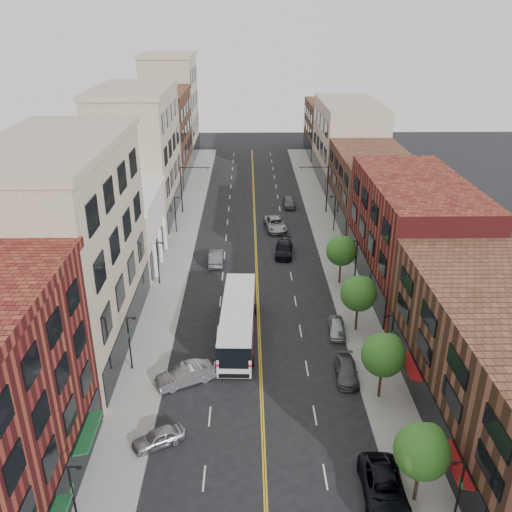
{
  "coord_description": "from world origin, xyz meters",
  "views": [
    {
      "loc": [
        -1.0,
        -30.55,
        27.89
      ],
      "look_at": [
        -0.19,
        20.6,
        5.0
      ],
      "focal_mm": 38.0,
      "sensor_mm": 36.0,
      "label": 1
    }
  ],
  "objects_px": {
    "car_angle_b": "(185,375)",
    "car_parked_mid": "(347,371)",
    "car_lane_b": "(275,224)",
    "city_bus": "(238,319)",
    "car_parked_far": "(337,328)",
    "car_lane_a": "(284,249)",
    "car_parked_near": "(384,488)",
    "car_lane_behind": "(216,257)",
    "car_angle_a": "(159,438)",
    "car_lane_c": "(289,202)"
  },
  "relations": [
    {
      "from": "car_parked_far",
      "to": "car_angle_b",
      "type": "bearing_deg",
      "value": -146.77
    },
    {
      "from": "car_parked_far",
      "to": "car_lane_behind",
      "type": "height_order",
      "value": "car_lane_behind"
    },
    {
      "from": "car_angle_a",
      "to": "car_lane_c",
      "type": "distance_m",
      "value": 53.32
    },
    {
      "from": "car_angle_a",
      "to": "car_angle_b",
      "type": "distance_m",
      "value": 7.12
    },
    {
      "from": "city_bus",
      "to": "car_angle_a",
      "type": "xyz_separation_m",
      "value": [
        -5.4,
        -13.88,
        -1.36
      ]
    },
    {
      "from": "city_bus",
      "to": "car_angle_a",
      "type": "relative_size",
      "value": 3.61
    },
    {
      "from": "car_lane_a",
      "to": "car_parked_far",
      "type": "bearing_deg",
      "value": -72.58
    },
    {
      "from": "city_bus",
      "to": "car_lane_a",
      "type": "distance_m",
      "value": 19.97
    },
    {
      "from": "car_angle_a",
      "to": "car_angle_b",
      "type": "relative_size",
      "value": 0.77
    },
    {
      "from": "car_angle_b",
      "to": "car_parked_mid",
      "type": "relative_size",
      "value": 1.1
    },
    {
      "from": "city_bus",
      "to": "car_lane_behind",
      "type": "distance_m",
      "value": 16.96
    },
    {
      "from": "car_lane_b",
      "to": "city_bus",
      "type": "bearing_deg",
      "value": -106.57
    },
    {
      "from": "car_parked_near",
      "to": "car_lane_behind",
      "type": "height_order",
      "value": "car_parked_near"
    },
    {
      "from": "car_parked_far",
      "to": "car_parked_mid",
      "type": "bearing_deg",
      "value": -87.03
    },
    {
      "from": "car_angle_b",
      "to": "car_parked_far",
      "type": "bearing_deg",
      "value": 91.91
    },
    {
      "from": "car_parked_near",
      "to": "car_parked_far",
      "type": "relative_size",
      "value": 1.49
    },
    {
      "from": "city_bus",
      "to": "car_lane_c",
      "type": "relative_size",
      "value": 2.93
    },
    {
      "from": "car_angle_a",
      "to": "car_parked_far",
      "type": "height_order",
      "value": "car_parked_far"
    },
    {
      "from": "car_parked_far",
      "to": "car_lane_behind",
      "type": "bearing_deg",
      "value": 132.28
    },
    {
      "from": "car_parked_near",
      "to": "city_bus",
      "type": "bearing_deg",
      "value": 119.01
    },
    {
      "from": "car_angle_a",
      "to": "car_lane_c",
      "type": "bearing_deg",
      "value": 139.05
    },
    {
      "from": "car_lane_behind",
      "to": "car_parked_far",
      "type": "bearing_deg",
      "value": 125.44
    },
    {
      "from": "car_angle_a",
      "to": "car_angle_b",
      "type": "xyz_separation_m",
      "value": [
        1.15,
        7.02,
        0.16
      ]
    },
    {
      "from": "car_parked_mid",
      "to": "car_lane_a",
      "type": "relative_size",
      "value": 0.84
    },
    {
      "from": "car_angle_b",
      "to": "car_lane_c",
      "type": "bearing_deg",
      "value": 138.89
    },
    {
      "from": "car_parked_far",
      "to": "car_lane_behind",
      "type": "xyz_separation_m",
      "value": [
        -12.35,
        16.17,
        0.14
      ]
    },
    {
      "from": "car_angle_a",
      "to": "car_lane_b",
      "type": "distance_m",
      "value": 43.13
    },
    {
      "from": "car_parked_near",
      "to": "car_lane_b",
      "type": "xyz_separation_m",
      "value": [
        -4.53,
        46.74,
        0.02
      ]
    },
    {
      "from": "car_angle_a",
      "to": "car_parked_near",
      "type": "height_order",
      "value": "car_parked_near"
    },
    {
      "from": "car_angle_b",
      "to": "car_lane_c",
      "type": "distance_m",
      "value": 46.23
    },
    {
      "from": "car_angle_a",
      "to": "car_lane_b",
      "type": "height_order",
      "value": "car_lane_b"
    },
    {
      "from": "car_angle_b",
      "to": "car_lane_c",
      "type": "relative_size",
      "value": 1.05
    },
    {
      "from": "car_angle_a",
      "to": "car_lane_behind",
      "type": "bearing_deg",
      "value": 148.45
    },
    {
      "from": "car_parked_far",
      "to": "car_lane_a",
      "type": "xyz_separation_m",
      "value": [
        -3.86,
        18.66,
        0.11
      ]
    },
    {
      "from": "car_angle_a",
      "to": "car_lane_behind",
      "type": "distance_m",
      "value": 30.64
    },
    {
      "from": "car_parked_near",
      "to": "car_lane_b",
      "type": "distance_m",
      "value": 46.96
    },
    {
      "from": "car_parked_mid",
      "to": "car_angle_b",
      "type": "bearing_deg",
      "value": -174.36
    },
    {
      "from": "car_parked_near",
      "to": "car_lane_a",
      "type": "distance_m",
      "value": 38.07
    },
    {
      "from": "car_angle_b",
      "to": "car_lane_behind",
      "type": "xyz_separation_m",
      "value": [
        1.3,
        23.52,
        -0.0
      ]
    },
    {
      "from": "car_angle_b",
      "to": "car_lane_behind",
      "type": "relative_size",
      "value": 1.01
    },
    {
      "from": "car_parked_mid",
      "to": "car_parked_far",
      "type": "relative_size",
      "value": 1.15
    },
    {
      "from": "car_lane_a",
      "to": "city_bus",
      "type": "bearing_deg",
      "value": -100.41
    },
    {
      "from": "car_angle_b",
      "to": "car_parked_near",
      "type": "xyz_separation_m",
      "value": [
        13.65,
        -11.87,
        -0.0
      ]
    },
    {
      "from": "car_angle_b",
      "to": "car_parked_mid",
      "type": "height_order",
      "value": "car_angle_b"
    },
    {
      "from": "city_bus",
      "to": "car_angle_a",
      "type": "height_order",
      "value": "city_bus"
    },
    {
      "from": "car_angle_b",
      "to": "car_lane_b",
      "type": "relative_size",
      "value": 0.82
    },
    {
      "from": "car_parked_mid",
      "to": "city_bus",
      "type": "bearing_deg",
      "value": 148.76
    },
    {
      "from": "car_parked_mid",
      "to": "car_lane_c",
      "type": "bearing_deg",
      "value": 95.5
    },
    {
      "from": "car_lane_a",
      "to": "car_lane_c",
      "type": "xyz_separation_m",
      "value": [
        1.96,
        18.71,
        0.02
      ]
    },
    {
      "from": "city_bus",
      "to": "car_lane_c",
      "type": "height_order",
      "value": "city_bus"
    }
  ]
}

